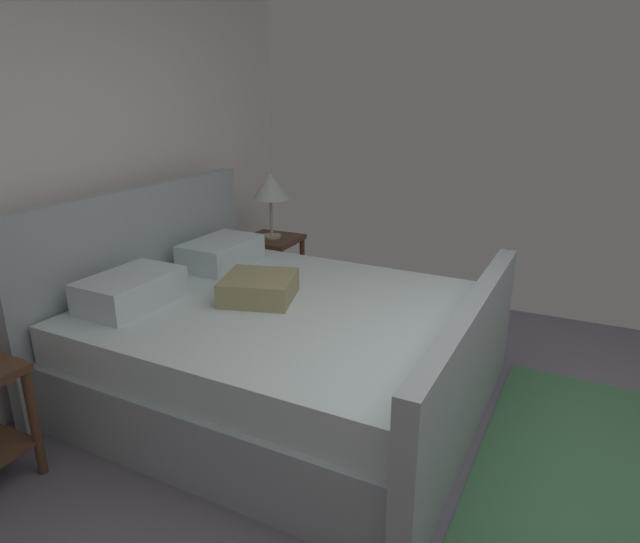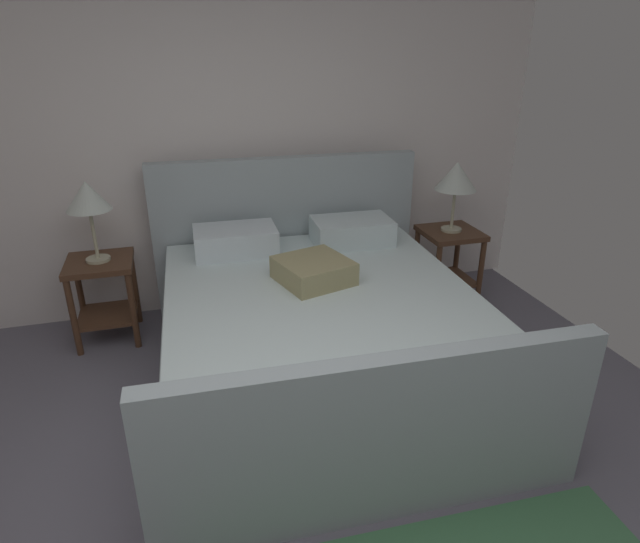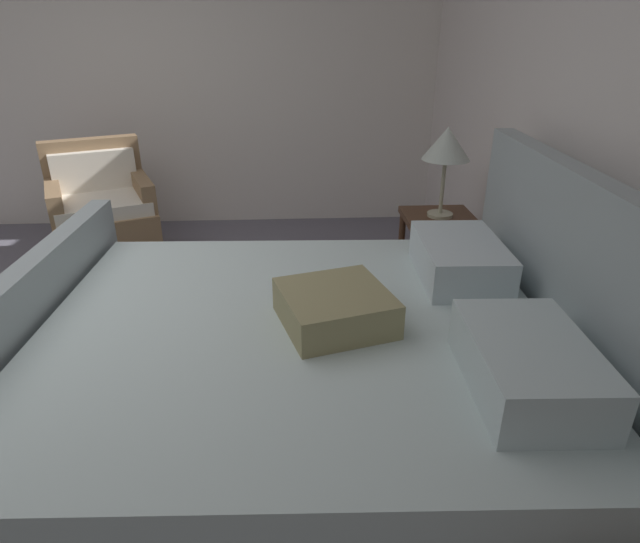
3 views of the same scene
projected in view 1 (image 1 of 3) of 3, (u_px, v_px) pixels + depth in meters
ground_plane at (510, 525)px, 2.39m from camera, size 5.07×5.34×0.02m
wall_back at (28, 170)px, 3.07m from camera, size 5.19×0.12×2.73m
bed at (276, 343)px, 3.28m from camera, size 2.07×2.33×1.20m
nightstand_right at (272, 260)px, 4.71m from camera, size 0.44×0.44×0.60m
table_lamp_right at (270, 187)px, 4.51m from camera, size 0.32×0.32×0.54m
area_rug at (595, 476)px, 2.67m from camera, size 2.00×1.16×0.01m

